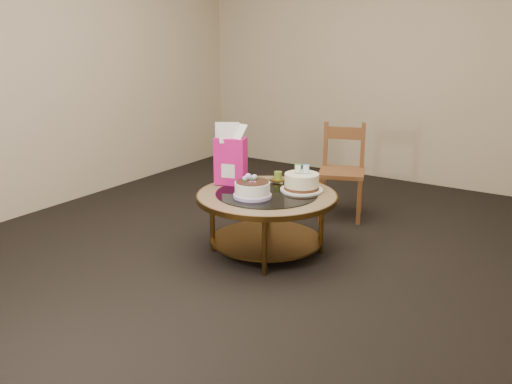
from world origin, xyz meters
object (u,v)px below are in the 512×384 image
Objects in this scene: coffee_table at (267,203)px; dining_chair at (342,170)px; decorated_cake at (252,190)px; cream_cake at (302,182)px; gift_bag at (231,155)px.

dining_chair is (0.11, 1.06, 0.03)m from coffee_table.
decorated_cake is 0.86× the size of cream_cake.
decorated_cake is at bearing -117.77° from dining_chair.
coffee_table is at bearing 76.04° from decorated_cake.
decorated_cake is (-0.03, -0.14, 0.13)m from coffee_table.
coffee_table is at bearing -25.55° from gift_bag.
dining_chair reaches higher than cream_cake.
dining_chair is at bearing 83.18° from decorated_cake.
dining_chair is (0.47, 1.00, -0.27)m from gift_bag.
coffee_table is at bearing -155.61° from cream_cake.
cream_cake is 0.38× the size of dining_chair.
dining_chair is at bearing 84.13° from coffee_table.
dining_chair reaches higher than coffee_table.
gift_bag is (-0.32, 0.20, 0.18)m from decorated_cake.
gift_bag is (-0.54, -0.13, 0.17)m from cream_cake.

